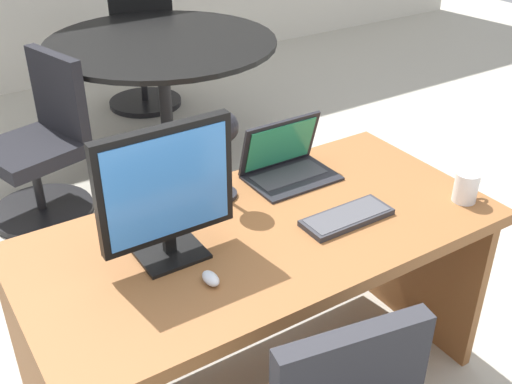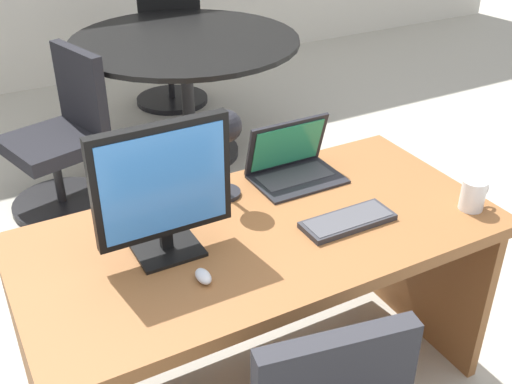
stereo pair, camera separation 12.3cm
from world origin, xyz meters
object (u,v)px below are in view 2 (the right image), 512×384
(monitor, at_px, (163,186))
(keyboard, at_px, (348,221))
(meeting_chair_near, at_px, (170,60))
(coffee_mug, at_px, (473,194))
(desk_lamp, at_px, (225,137))
(meeting_chair_far, at_px, (63,148))
(desk, at_px, (255,271))
(meeting_table, at_px, (186,68))
(mouse, at_px, (203,276))
(laptop, at_px, (291,160))

(monitor, bearing_deg, keyboard, -12.99)
(monitor, distance_m, meeting_chair_near, 3.10)
(monitor, xyz_separation_m, coffee_mug, (1.01, -0.26, -0.18))
(monitor, relative_size, desk_lamp, 1.29)
(monitor, xyz_separation_m, meeting_chair_far, (0.03, 1.73, -0.64))
(desk, height_order, meeting_table, meeting_table)
(keyboard, bearing_deg, desk, 150.10)
(keyboard, xyz_separation_m, meeting_chair_far, (-0.55, 1.86, -0.41))
(keyboard, relative_size, mouse, 4.39)
(laptop, xyz_separation_m, coffee_mug, (0.42, -0.50, -0.01))
(meeting_table, bearing_deg, coffee_mug, -86.69)
(desk_lamp, bearing_deg, monitor, -145.93)
(mouse, height_order, meeting_table, same)
(laptop, distance_m, meeting_chair_near, 2.68)
(mouse, bearing_deg, meeting_chair_far, 90.23)
(coffee_mug, bearing_deg, meeting_table, 93.31)
(desk, height_order, coffee_mug, coffee_mug)
(desk, xyz_separation_m, desk_lamp, (-0.01, 0.19, 0.44))
(monitor, bearing_deg, coffee_mug, -14.32)
(desk, xyz_separation_m, monitor, (-0.32, -0.02, 0.44))
(coffee_mug, height_order, meeting_chair_far, meeting_chair_far)
(laptop, distance_m, keyboard, 0.38)
(meeting_chair_far, bearing_deg, desk_lamp, -79.78)
(meeting_table, height_order, meeting_chair_near, meeting_chair_near)
(keyboard, bearing_deg, mouse, -175.19)
(meeting_chair_near, bearing_deg, keyboard, -100.01)
(monitor, distance_m, meeting_table, 2.19)
(laptop, distance_m, mouse, 0.70)
(meeting_chair_near, bearing_deg, monitor, -111.35)
(keyboard, relative_size, coffee_mug, 2.82)
(desk, xyz_separation_m, meeting_table, (0.57, 1.95, 0.05))
(monitor, height_order, meeting_chair_near, monitor)
(laptop, height_order, keyboard, laptop)
(monitor, distance_m, mouse, 0.29)
(desk, xyz_separation_m, mouse, (-0.28, -0.20, 0.22))
(desk, height_order, desk_lamp, desk_lamp)
(monitor, xyz_separation_m, meeting_chair_near, (1.11, 2.83, -0.63))
(keyboard, height_order, meeting_chair_far, meeting_chair_far)
(monitor, bearing_deg, laptop, 22.24)
(keyboard, relative_size, desk_lamp, 0.95)
(desk, relative_size, monitor, 3.66)
(keyboard, bearing_deg, meeting_chair_near, 79.99)
(meeting_table, relative_size, meeting_chair_near, 1.54)
(meeting_table, xyz_separation_m, meeting_chair_far, (-0.86, -0.24, -0.25))
(desk, relative_size, meeting_table, 1.13)
(desk, relative_size, desk_lamp, 4.71)
(desk_lamp, height_order, meeting_chair_far, desk_lamp)
(meeting_chair_far, bearing_deg, monitor, -90.97)
(desk, relative_size, mouse, 21.75)
(desk, bearing_deg, mouse, -144.58)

